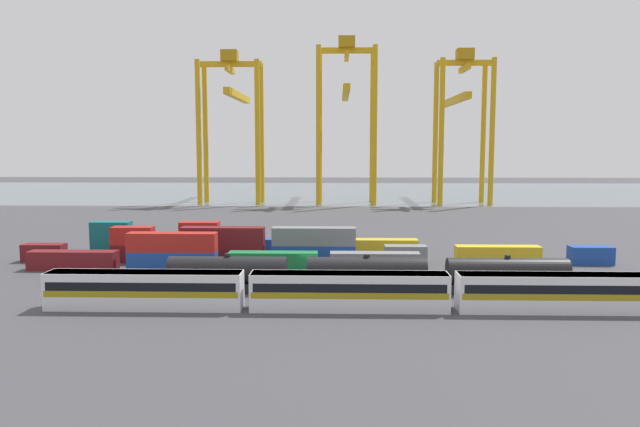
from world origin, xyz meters
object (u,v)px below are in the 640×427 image
(shipping_container_1, at_px, (173,261))
(shipping_container_5, at_px, (44,253))
(freight_tank_row, at_px, (367,274))
(shipping_container_19, at_px, (289,247))
(gantry_crane_east, at_px, (461,112))
(shipping_container_6, at_px, (133,253))
(gantry_crane_west, at_px, (232,111))
(gantry_crane_central, at_px, (346,105))
(passenger_train, at_px, (349,290))
(shipping_container_15, at_px, (112,246))
(shipping_container_12, at_px, (405,254))

(shipping_container_1, relative_size, shipping_container_5, 2.00)
(freight_tank_row, distance_m, shipping_container_19, 26.17)
(shipping_container_19, relative_size, gantry_crane_east, 0.27)
(shipping_container_5, xyz_separation_m, shipping_container_19, (35.71, 5.91, 0.00))
(freight_tank_row, distance_m, shipping_container_6, 37.85)
(shipping_container_5, xyz_separation_m, gantry_crane_west, (11.61, 96.89, 26.23))
(gantry_crane_central, bearing_deg, passenger_train, -90.64)
(shipping_container_1, bearing_deg, shipping_container_5, 164.09)
(gantry_crane_east, bearing_deg, shipping_container_5, -129.52)
(shipping_container_15, bearing_deg, gantry_crane_east, 51.63)
(shipping_container_5, relative_size, gantry_crane_central, 0.12)
(shipping_container_19, bearing_deg, freight_tank_row, -65.29)
(shipping_container_1, distance_m, shipping_container_12, 32.95)
(shipping_container_5, xyz_separation_m, gantry_crane_east, (80.10, 97.10, 25.88))
(gantry_crane_west, bearing_deg, shipping_container_15, -92.34)
(shipping_container_5, relative_size, gantry_crane_west, 0.13)
(shipping_container_12, distance_m, shipping_container_15, 45.63)
(shipping_container_6, bearing_deg, shipping_container_1, -38.45)
(gantry_crane_east, bearing_deg, shipping_container_6, -124.53)
(freight_tank_row, distance_m, gantry_crane_west, 122.63)
(shipping_container_5, relative_size, gantry_crane_east, 0.13)
(freight_tank_row, height_order, shipping_container_1, freight_tank_row)
(shipping_container_6, relative_size, gantry_crane_west, 0.13)
(shipping_container_19, bearing_deg, shipping_container_15, 180.00)
(shipping_container_6, distance_m, shipping_container_19, 23.19)
(shipping_container_1, distance_m, shipping_container_15, 17.45)
(shipping_container_1, bearing_deg, freight_tank_row, -24.74)
(shipping_container_6, relative_size, shipping_container_15, 1.00)
(freight_tank_row, distance_m, shipping_container_1, 28.56)
(shipping_container_5, bearing_deg, shipping_container_15, 36.82)
(shipping_container_12, relative_size, gantry_crane_east, 0.13)
(freight_tank_row, height_order, gantry_crane_west, gantry_crane_west)
(shipping_container_19, bearing_deg, gantry_crane_west, 104.84)
(shipping_container_5, relative_size, shipping_container_15, 1.00)
(shipping_container_5, height_order, shipping_container_19, same)
(shipping_container_6, bearing_deg, shipping_container_5, 180.00)
(shipping_container_19, distance_m, gantry_crane_west, 97.70)
(shipping_container_12, relative_size, gantry_crane_central, 0.12)
(shipping_container_5, bearing_deg, gantry_crane_east, 50.48)
(shipping_container_5, distance_m, shipping_container_6, 13.28)
(passenger_train, relative_size, shipping_container_1, 5.22)
(shipping_container_15, xyz_separation_m, gantry_crane_east, (72.21, 91.19, 25.88))
(shipping_container_1, distance_m, gantry_crane_central, 109.57)
(gantry_crane_west, bearing_deg, gantry_crane_central, 0.22)
(freight_tank_row, xyz_separation_m, shipping_container_19, (-10.94, 23.76, -0.84))
(shipping_container_6, relative_size, gantry_crane_central, 0.12)
(shipping_container_15, xyz_separation_m, gantry_crane_west, (3.72, 90.98, 26.23))
(freight_tank_row, height_order, shipping_container_6, freight_tank_row)
(shipping_container_15, height_order, gantry_crane_west, gantry_crane_west)
(shipping_container_12, bearing_deg, gantry_crane_east, 74.48)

